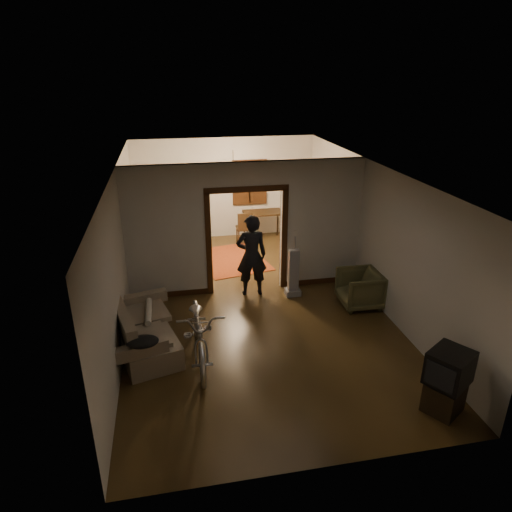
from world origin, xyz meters
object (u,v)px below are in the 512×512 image
object	(u,v)px
person	(251,256)
bicycle	(200,330)
armchair	(360,289)
desk	(263,226)
locker	(181,213)
sofa	(143,325)

from	to	relation	value
person	bicycle	bearing A→B (deg)	61.42
armchair	desk	world-z (taller)	desk
person	locker	bearing A→B (deg)	-66.52
desk	bicycle	bearing A→B (deg)	-115.88
sofa	bicycle	distance (m)	1.08
armchair	person	xyz separation A→B (m)	(-2.06, 0.94, 0.51)
sofa	bicycle	world-z (taller)	bicycle
bicycle	armchair	distance (m)	3.56
sofa	bicycle	size ratio (longest dim) A/B	0.92
bicycle	desk	xyz separation A→B (m)	(2.21, 5.44, -0.15)
person	locker	distance (m)	3.56
person	locker	xyz separation A→B (m)	(-1.32, 3.30, 0.01)
sofa	locker	size ratio (longest dim) A/B	1.06
bicycle	desk	bearing A→B (deg)	68.17
bicycle	desk	distance (m)	5.88
sofa	desk	world-z (taller)	sofa
person	desk	world-z (taller)	person
locker	armchair	bearing A→B (deg)	-33.63
person	sofa	bearing A→B (deg)	38.56
locker	desk	size ratio (longest dim) A/B	1.66
armchair	locker	xyz separation A→B (m)	(-3.38, 4.24, 0.52)
bicycle	armchair	xyz separation A→B (m)	(3.33, 1.24, -0.17)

